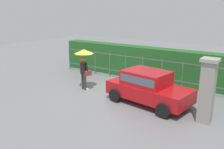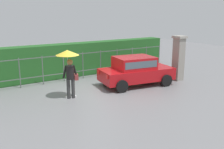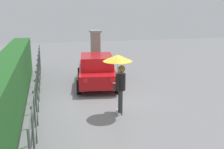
{
  "view_description": "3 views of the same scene",
  "coord_description": "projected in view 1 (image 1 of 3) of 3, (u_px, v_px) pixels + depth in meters",
  "views": [
    {
      "loc": [
        6.73,
        -9.34,
        4.08
      ],
      "look_at": [
        0.44,
        -0.22,
        1.05
      ],
      "focal_mm": 38.49,
      "sensor_mm": 36.0,
      "label": 1
    },
    {
      "loc": [
        -5.51,
        -10.18,
        3.65
      ],
      "look_at": [
        0.79,
        -0.36,
        0.8
      ],
      "focal_mm": 41.1,
      "sensor_mm": 36.0,
      "label": 2
    },
    {
      "loc": [
        -9.48,
        2.08,
        3.54
      ],
      "look_at": [
        0.75,
        -0.52,
        0.9
      ],
      "focal_mm": 41.76,
      "sensor_mm": 36.0,
      "label": 3
    }
  ],
  "objects": [
    {
      "name": "ground_plane",
      "position": [
        107.0,
        92.0,
        12.18
      ],
      "size": [
        40.0,
        40.0,
        0.0
      ],
      "primitive_type": "plane",
      "color": "slate"
    },
    {
      "name": "car",
      "position": [
        148.0,
        86.0,
        10.55
      ],
      "size": [
        3.91,
        2.28,
        1.48
      ],
      "rotation": [
        0.0,
        0.0,
        -0.14
      ],
      "color": "#B71116",
      "rests_on": "ground"
    },
    {
      "name": "pedestrian",
      "position": [
        84.0,
        60.0,
        12.3
      ],
      "size": [
        0.98,
        0.98,
        2.1
      ],
      "rotation": [
        0.0,
        0.0,
        1.25
      ],
      "color": "#333333",
      "rests_on": "ground"
    },
    {
      "name": "gate_pillar",
      "position": [
        207.0,
        90.0,
        8.68
      ],
      "size": [
        0.6,
        0.6,
        2.42
      ],
      "color": "gray",
      "rests_on": "ground"
    },
    {
      "name": "fence_section",
      "position": [
        143.0,
        69.0,
        13.56
      ],
      "size": [
        11.48,
        0.05,
        1.5
      ],
      "color": "#59605B",
      "rests_on": "ground"
    },
    {
      "name": "hedge_row",
      "position": [
        150.0,
        63.0,
        14.29
      ],
      "size": [
        12.43,
        0.9,
        1.9
      ],
      "primitive_type": "cube",
      "color": "#235B23",
      "rests_on": "ground"
    }
  ]
}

